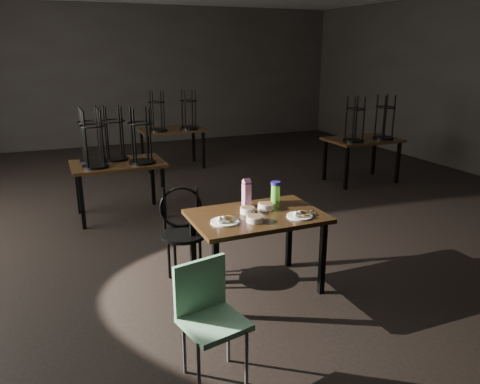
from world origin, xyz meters
name	(u,v)px	position (x,y,z in m)	size (l,w,h in m)	color
room	(230,37)	(-0.06, 0.01, 2.33)	(12.00, 12.04, 3.22)	black
main_table	(257,222)	(-0.49, -1.74, 0.67)	(1.20, 0.80, 0.75)	black
plate_left	(225,220)	(-0.84, -1.83, 0.77)	(0.25, 0.25, 0.08)	white
plate_right	(299,215)	(-0.17, -1.96, 0.77)	(0.23, 0.23, 0.08)	white
bowl_near	(248,210)	(-0.56, -1.68, 0.78)	(0.14, 0.14, 0.05)	white
bowl_far	(266,206)	(-0.36, -1.65, 0.78)	(0.15, 0.15, 0.06)	white
bowl_big	(255,219)	(-0.59, -1.91, 0.78)	(0.15, 0.15, 0.05)	white
juice_carton	(247,194)	(-0.49, -1.50, 0.88)	(0.07, 0.07, 0.28)	#971B70
water_bottle	(276,192)	(-0.18, -1.50, 0.86)	(0.11, 0.11, 0.21)	#75F247
spoon	(312,211)	(0.02, -1.86, 0.75)	(0.05, 0.18, 0.01)	silver
bentwood_chair	(183,227)	(-1.07, -1.28, 0.55)	(0.46, 0.45, 0.92)	black
school_chair	(209,312)	(-1.32, -2.77, 0.51)	(0.46, 0.46, 0.84)	#76B98D
bg_table_left	(115,159)	(-1.38, 0.84, 0.80)	(1.20, 0.80, 1.48)	black
bg_table_right	(364,139)	(2.75, 0.99, 0.75)	(1.20, 0.80, 1.48)	black
bg_table_far	(172,129)	(0.03, 3.24, 0.75)	(1.20, 0.80, 1.48)	black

